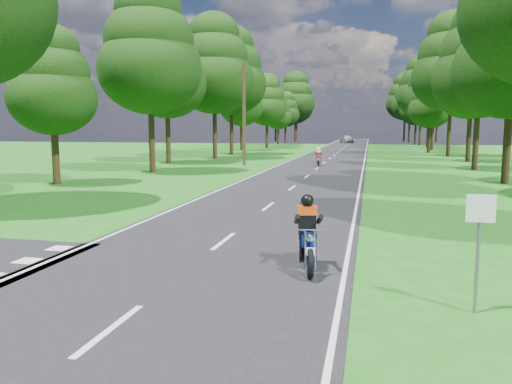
# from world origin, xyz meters

# --- Properties ---
(ground) EXTENTS (160.00, 160.00, 0.00)m
(ground) POSITION_xyz_m (0.00, 0.00, 0.00)
(ground) COLOR #1A5A14
(ground) RESTS_ON ground
(main_road) EXTENTS (7.00, 140.00, 0.02)m
(main_road) POSITION_xyz_m (0.00, 50.00, 0.01)
(main_road) COLOR black
(main_road) RESTS_ON ground
(road_markings) EXTENTS (7.40, 140.00, 0.01)m
(road_markings) POSITION_xyz_m (-0.14, 48.13, 0.02)
(road_markings) COLOR silver
(road_markings) RESTS_ON main_road
(treeline) EXTENTS (40.00, 115.35, 14.78)m
(treeline) POSITION_xyz_m (1.43, 60.06, 8.25)
(treeline) COLOR black
(treeline) RESTS_ON ground
(telegraph_pole) EXTENTS (1.20, 0.26, 8.00)m
(telegraph_pole) POSITION_xyz_m (-6.00, 28.00, 4.07)
(telegraph_pole) COLOR #382616
(telegraph_pole) RESTS_ON ground
(road_sign) EXTENTS (0.45, 0.07, 2.00)m
(road_sign) POSITION_xyz_m (5.50, -2.01, 1.34)
(road_sign) COLOR slate
(road_sign) RESTS_ON ground
(rider_near_blue) EXTENTS (0.98, 1.99, 1.58)m
(rider_near_blue) POSITION_xyz_m (2.49, -0.04, 0.81)
(rider_near_blue) COLOR navy
(rider_near_blue) RESTS_ON main_road
(rider_far_red) EXTENTS (0.79, 1.83, 1.48)m
(rider_far_red) POSITION_xyz_m (-0.16, 28.49, 0.76)
(rider_far_red) COLOR #A90E0D
(rider_far_red) RESTS_ON main_road
(distant_car) EXTENTS (3.12, 4.82, 1.53)m
(distant_car) POSITION_xyz_m (-0.57, 86.30, 0.78)
(distant_car) COLOR silver
(distant_car) RESTS_ON main_road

